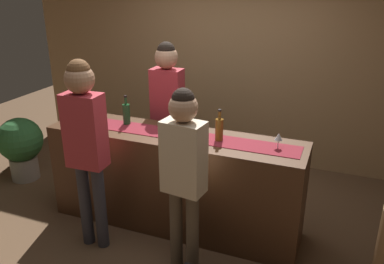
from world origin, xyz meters
TOP-DOWN VIEW (x-y plane):
  - ground_plane at (0.00, 0.00)m, footprint 10.00×10.00m
  - back_wall at (0.00, 1.90)m, footprint 6.00×0.12m
  - bar_counter at (0.00, 0.00)m, footprint 2.53×0.60m
  - counter_runner_cloth at (0.00, 0.00)m, footprint 2.41×0.28m
  - wine_bottle_green at (-0.56, 0.08)m, footprint 0.07×0.07m
  - wine_bottle_amber at (0.46, 0.01)m, footprint 0.07×0.07m
  - wine_glass_near_customer at (0.07, -0.01)m, footprint 0.07×0.07m
  - wine_glass_mid_counter at (-1.03, 0.02)m, footprint 0.07×0.07m
  - wine_glass_far_end at (0.99, 0.03)m, footprint 0.07×0.07m
  - bartender at (-0.33, 0.58)m, footprint 0.34×0.25m
  - customer_sipping at (0.35, -0.59)m, footprint 0.36×0.24m
  - customer_browsing at (-0.57, -0.60)m, footprint 0.35×0.25m
  - potted_plant_tall at (-2.18, 0.20)m, footprint 0.55×0.55m

SIDE VIEW (x-z plane):
  - ground_plane at x=0.00m, z-range 0.00..0.00m
  - potted_plant_tall at x=-2.18m, z-range 0.06..0.87m
  - bar_counter at x=0.00m, z-range 0.00..1.00m
  - counter_runner_cloth at x=0.00m, z-range 1.00..1.00m
  - customer_sipping at x=0.35m, z-range 0.19..1.82m
  - wine_glass_near_customer at x=0.07m, z-range 1.03..1.18m
  - wine_glass_mid_counter at x=-1.03m, z-range 1.03..1.18m
  - wine_glass_far_end at x=0.99m, z-range 1.03..1.18m
  - bartender at x=-0.33m, z-range 0.22..2.00m
  - wine_bottle_green at x=-0.56m, z-range 0.96..1.26m
  - wine_bottle_amber at x=0.46m, z-range 0.96..1.26m
  - customer_browsing at x=-0.57m, z-range 0.23..2.01m
  - back_wall at x=0.00m, z-range 0.00..2.90m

